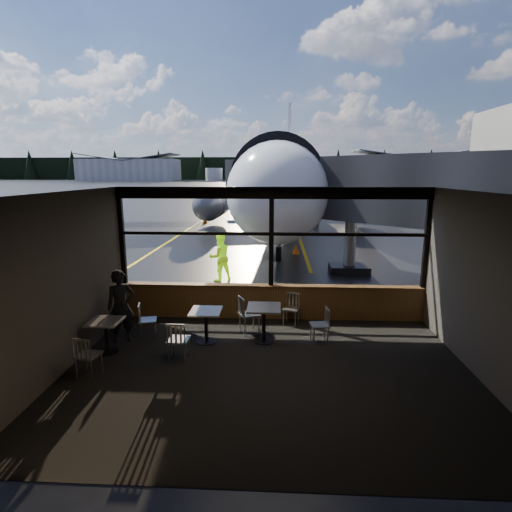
# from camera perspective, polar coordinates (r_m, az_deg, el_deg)

# --- Properties ---
(ground_plane) EXTENTS (520.00, 520.00, 0.00)m
(ground_plane) POSITION_cam_1_polar(r_m,az_deg,el_deg) (130.27, 3.00, 10.12)
(ground_plane) COLOR black
(ground_plane) RESTS_ON ground
(carpet_floor) EXTENTS (8.00, 6.00, 0.01)m
(carpet_floor) POSITION_cam_1_polar(r_m,az_deg,el_deg) (8.17, 1.76, -16.22)
(carpet_floor) COLOR black
(carpet_floor) RESTS_ON ground
(ceiling) EXTENTS (8.00, 6.00, 0.04)m
(ceiling) POSITION_cam_1_polar(r_m,az_deg,el_deg) (7.22, 1.93, 9.03)
(ceiling) COLOR #38332D
(ceiling) RESTS_ON ground
(wall_left) EXTENTS (0.04, 6.00, 3.50)m
(wall_left) POSITION_cam_1_polar(r_m,az_deg,el_deg) (8.58, -26.01, -3.59)
(wall_left) COLOR #484139
(wall_left) RESTS_ON ground
(wall_right) EXTENTS (0.04, 6.00, 3.50)m
(wall_right) POSITION_cam_1_polar(r_m,az_deg,el_deg) (8.45, 30.19, -4.23)
(wall_right) COLOR #484139
(wall_right) RESTS_ON ground
(wall_back) EXTENTS (8.00, 0.04, 3.50)m
(wall_back) POSITION_cam_1_polar(r_m,az_deg,el_deg) (4.71, 1.04, -14.69)
(wall_back) COLOR #484139
(wall_back) RESTS_ON ground
(window_sill) EXTENTS (8.00, 0.28, 0.90)m
(window_sill) POSITION_cam_1_polar(r_m,az_deg,el_deg) (10.76, 2.14, -6.60)
(window_sill) COLOR brown
(window_sill) RESTS_ON ground
(window_header) EXTENTS (8.00, 0.18, 0.30)m
(window_header) POSITION_cam_1_polar(r_m,az_deg,el_deg) (10.22, 2.26, 9.01)
(window_header) COLOR black
(window_header) RESTS_ON ground
(mullion_left) EXTENTS (0.12, 0.12, 2.60)m
(mullion_left) POSITION_cam_1_polar(r_m,az_deg,el_deg) (11.12, -18.61, 2.67)
(mullion_left) COLOR black
(mullion_left) RESTS_ON ground
(mullion_centre) EXTENTS (0.12, 0.12, 2.60)m
(mullion_centre) POSITION_cam_1_polar(r_m,az_deg,el_deg) (10.34, 2.21, 2.63)
(mullion_centre) COLOR black
(mullion_centre) RESTS_ON ground
(mullion_right) EXTENTS (0.12, 0.12, 2.60)m
(mullion_right) POSITION_cam_1_polar(r_m,az_deg,el_deg) (11.02, 23.22, 2.25)
(mullion_right) COLOR black
(mullion_right) RESTS_ON ground
(window_transom) EXTENTS (8.00, 0.10, 0.08)m
(window_transom) POSITION_cam_1_polar(r_m,az_deg,el_deg) (10.33, 2.22, 3.18)
(window_transom) COLOR black
(window_transom) RESTS_ON ground
(airliner) EXTENTS (32.41, 38.31, 11.32)m
(airliner) POSITION_cam_1_polar(r_m,az_deg,el_deg) (29.81, 4.35, 15.27)
(airliner) COLOR white
(airliner) RESTS_ON ground_plane
(jet_bridge) EXTENTS (8.97, 10.96, 4.78)m
(jet_bridge) POSITION_cam_1_polar(r_m,az_deg,el_deg) (16.15, 15.47, 6.22)
(jet_bridge) COLOR #2D2D30
(jet_bridge) RESTS_ON ground_plane
(cafe_table_near) EXTENTS (0.76, 0.76, 0.84)m
(cafe_table_near) POSITION_cam_1_polar(r_m,az_deg,el_deg) (9.35, 1.13, -9.71)
(cafe_table_near) COLOR gray
(cafe_table_near) RESTS_ON carpet_floor
(cafe_table_mid) EXTENTS (0.70, 0.70, 0.77)m
(cafe_table_mid) POSITION_cam_1_polar(r_m,az_deg,el_deg) (9.39, -7.13, -9.94)
(cafe_table_mid) COLOR #A39E96
(cafe_table_mid) RESTS_ON carpet_floor
(cafe_table_left) EXTENTS (0.67, 0.67, 0.74)m
(cafe_table_left) POSITION_cam_1_polar(r_m,az_deg,el_deg) (9.39, -20.59, -10.74)
(cafe_table_left) COLOR #A49E97
(cafe_table_left) RESTS_ON carpet_floor
(chair_near_e) EXTENTS (0.51, 0.51, 0.83)m
(chair_near_e) POSITION_cam_1_polar(r_m,az_deg,el_deg) (9.41, 9.05, -9.76)
(chair_near_e) COLOR #B5B1A3
(chair_near_e) RESTS_ON carpet_floor
(chair_near_w) EXTENTS (0.68, 0.68, 0.93)m
(chair_near_w) POSITION_cam_1_polar(r_m,az_deg,el_deg) (9.80, -0.98, -8.38)
(chair_near_w) COLOR #B1ACA0
(chair_near_w) RESTS_ON carpet_floor
(chair_near_n) EXTENTS (0.55, 0.55, 0.80)m
(chair_near_n) POSITION_cam_1_polar(r_m,az_deg,el_deg) (10.41, 5.03, -7.57)
(chair_near_n) COLOR beige
(chair_near_n) RESTS_ON carpet_floor
(chair_mid_s) EXTENTS (0.49, 0.49, 0.88)m
(chair_mid_s) POSITION_cam_1_polar(r_m,az_deg,el_deg) (8.63, -10.98, -11.71)
(chair_mid_s) COLOR #B5B1A4
(chair_mid_s) RESTS_ON carpet_floor
(chair_mid_w) EXTENTS (0.56, 0.56, 0.84)m
(chair_mid_w) POSITION_cam_1_polar(r_m,az_deg,el_deg) (9.91, -15.20, -8.88)
(chair_mid_w) COLOR #A9A598
(chair_mid_w) RESTS_ON carpet_floor
(chair_left_s) EXTENTS (0.53, 0.53, 0.85)m
(chair_left_s) POSITION_cam_1_polar(r_m,az_deg,el_deg) (8.49, -22.80, -12.97)
(chair_left_s) COLOR #B4AFA3
(chair_left_s) RESTS_ON carpet_floor
(passenger) EXTENTS (0.74, 0.66, 1.70)m
(passenger) POSITION_cam_1_polar(r_m,az_deg,el_deg) (9.70, -18.72, -6.85)
(passenger) COLOR black
(passenger) RESTS_ON carpet_floor
(ground_crew) EXTENTS (1.05, 0.99, 1.72)m
(ground_crew) POSITION_cam_1_polar(r_m,az_deg,el_deg) (14.48, -5.21, -0.13)
(ground_crew) COLOR #BFF219
(ground_crew) RESTS_ON ground_plane
(cone_nose) EXTENTS (0.34, 0.34, 0.47)m
(cone_nose) POSITION_cam_1_polar(r_m,az_deg,el_deg) (19.34, 5.71, 1.00)
(cone_nose) COLOR #FF4F08
(cone_nose) RESTS_ON ground_plane
(cone_wing) EXTENTS (0.37, 0.37, 0.52)m
(cone_wing) POSITION_cam_1_polar(r_m,az_deg,el_deg) (31.34, -7.30, 5.16)
(cone_wing) COLOR #FF4708
(cone_wing) RESTS_ON ground_plane
(hangar_left) EXTENTS (45.00, 18.00, 11.00)m
(hangar_left) POSITION_cam_1_polar(r_m,az_deg,el_deg) (202.74, -17.60, 11.76)
(hangar_left) COLOR silver
(hangar_left) RESTS_ON ground_plane
(hangar_mid) EXTENTS (38.00, 15.00, 10.00)m
(hangar_mid) POSITION_cam_1_polar(r_m,az_deg,el_deg) (195.21, 3.04, 12.16)
(hangar_mid) COLOR silver
(hangar_mid) RESTS_ON ground_plane
(hangar_right) EXTENTS (50.00, 20.00, 12.00)m
(hangar_right) POSITION_cam_1_polar(r_m,az_deg,el_deg) (197.51, 21.12, 11.69)
(hangar_right) COLOR silver
(hangar_right) RESTS_ON ground_plane
(fuel_tank_a) EXTENTS (8.00, 8.00, 6.00)m
(fuel_tank_a) POSITION_cam_1_polar(r_m,az_deg,el_deg) (194.56, -6.02, 11.52)
(fuel_tank_a) COLOR silver
(fuel_tank_a) RESTS_ON ground_plane
(fuel_tank_b) EXTENTS (8.00, 8.00, 6.00)m
(fuel_tank_b) POSITION_cam_1_polar(r_m,az_deg,el_deg) (193.26, -3.03, 11.57)
(fuel_tank_b) COLOR silver
(fuel_tank_b) RESTS_ON ground_plane
(fuel_tank_c) EXTENTS (8.00, 8.00, 6.00)m
(fuel_tank_c) POSITION_cam_1_polar(r_m,az_deg,el_deg) (192.48, -0.00, 11.58)
(fuel_tank_c) COLOR silver
(fuel_tank_c) RESTS_ON ground_plane
(treeline) EXTENTS (360.00, 3.00, 12.00)m
(treeline) POSITION_cam_1_polar(r_m,az_deg,el_deg) (220.22, 3.05, 12.38)
(treeline) COLOR black
(treeline) RESTS_ON ground_plane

